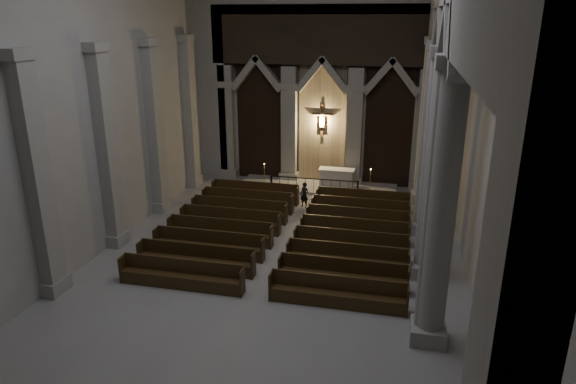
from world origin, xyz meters
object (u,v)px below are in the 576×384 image
object	(u,v)px
candle_stand_right	(370,191)
pews	(287,235)
worshipper	(304,195)
altar_rail	(314,184)
altar	(336,177)
candle_stand_left	(265,182)

from	to	relation	value
candle_stand_right	pews	distance (m)	6.82
pews	worshipper	size ratio (longest dim) A/B	7.87
altar_rail	pews	xyz separation A→B (m)	(-0.00, -6.17, -0.28)
worshipper	candle_stand_right	bearing A→B (deg)	54.01
candle_stand_right	pews	xyz separation A→B (m)	(-2.91, -6.16, -0.11)
altar	candle_stand_right	bearing A→B (deg)	-33.69
pews	worshipper	bearing A→B (deg)	91.57
altar_rail	worshipper	xyz separation A→B (m)	(-0.12, -1.93, 0.02)
pews	altar	bearing A→B (deg)	82.16
pews	candle_stand_left	bearing A→B (deg)	112.99
altar	worshipper	size ratio (longest dim) A/B	1.52
altar	candle_stand_left	xyz separation A→B (m)	(-3.81, -0.85, -0.25)
worshipper	altar	bearing A→B (deg)	91.88
candle_stand_right	worshipper	size ratio (longest dim) A/B	1.29
altar	altar_rail	distance (m)	1.62
worshipper	candle_stand_left	bearing A→B (deg)	160.39
candle_stand_left	pews	size ratio (longest dim) A/B	0.14
altar_rail	candle_stand_right	bearing A→B (deg)	-0.05
candle_stand_left	candle_stand_right	size ratio (longest dim) A/B	0.88
altar	candle_stand_right	xyz separation A→B (m)	(1.89, -1.26, -0.20)
candle_stand_left	candle_stand_right	distance (m)	5.72
candle_stand_left	worshipper	bearing A→B (deg)	-41.16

